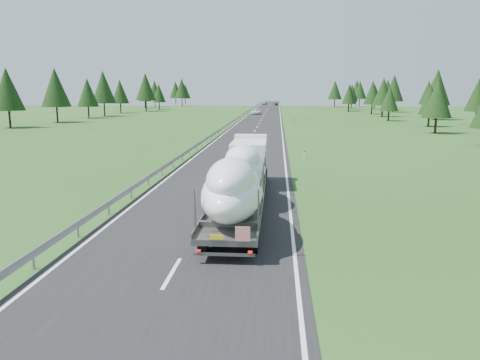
# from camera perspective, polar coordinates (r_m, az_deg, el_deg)

# --- Properties ---
(ground) EXTENTS (400.00, 400.00, 0.00)m
(ground) POSITION_cam_1_polar(r_m,az_deg,el_deg) (17.81, -8.31, -11.21)
(ground) COLOR #234818
(ground) RESTS_ON ground
(road_surface) EXTENTS (10.00, 400.00, 0.02)m
(road_surface) POSITION_cam_1_polar(r_m,az_deg,el_deg) (116.33, 2.69, 7.50)
(road_surface) COLOR black
(road_surface) RESTS_ON ground
(guardrail) EXTENTS (0.10, 400.00, 0.76)m
(guardrail) POSITION_cam_1_polar(r_m,az_deg,el_deg) (116.54, 0.07, 7.81)
(guardrail) COLOR slate
(guardrail) RESTS_ON ground
(marker_posts) EXTENTS (0.13, 350.08, 1.00)m
(marker_posts) POSITION_cam_1_polar(r_m,az_deg,el_deg) (171.21, 5.52, 8.69)
(marker_posts) COLOR silver
(marker_posts) RESTS_ON ground
(highway_sign) EXTENTS (0.08, 0.90, 2.60)m
(highway_sign) POSITION_cam_1_polar(r_m,az_deg,el_deg) (96.26, 6.63, 7.83)
(highway_sign) COLOR slate
(highway_sign) RESTS_ON ground
(tree_line_right) EXTENTS (25.96, 259.96, 12.46)m
(tree_line_right) POSITION_cam_1_polar(r_m,az_deg,el_deg) (117.16, 22.09, 10.07)
(tree_line_right) COLOR black
(tree_line_right) RESTS_ON ground
(tree_line_left) EXTENTS (14.78, 260.55, 12.63)m
(tree_line_left) POSITION_cam_1_polar(r_m,az_deg,el_deg) (123.18, -18.58, 10.49)
(tree_line_left) COLOR black
(tree_line_left) RESTS_ON ground
(boat_truck) EXTENTS (2.73, 18.49, 3.81)m
(boat_truck) POSITION_cam_1_polar(r_m,az_deg,el_deg) (25.86, 0.11, 0.63)
(boat_truck) COLOR white
(boat_truck) RESTS_ON ground
(distant_van) EXTENTS (2.63, 5.63, 1.56)m
(distant_van) POSITION_cam_1_polar(r_m,az_deg,el_deg) (137.96, 1.95, 8.34)
(distant_van) COLOR white
(distant_van) RESTS_ON ground
(distant_car_dark) EXTENTS (1.79, 3.86, 1.28)m
(distant_car_dark) POSITION_cam_1_polar(r_m,az_deg,el_deg) (224.49, 4.45, 9.22)
(distant_car_dark) COLOR black
(distant_car_dark) RESTS_ON ground
(distant_car_blue) EXTENTS (2.00, 4.88, 1.57)m
(distant_car_blue) POSITION_cam_1_polar(r_m,az_deg,el_deg) (240.49, 3.01, 9.37)
(distant_car_blue) COLOR #192C47
(distant_car_blue) RESTS_ON ground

